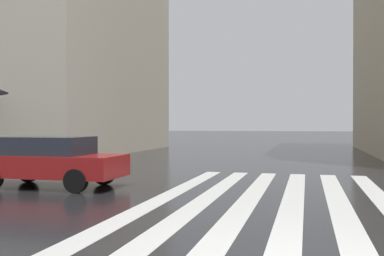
{
  "coord_description": "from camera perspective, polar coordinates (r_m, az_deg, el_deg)",
  "views": [
    {
      "loc": [
        -5.72,
        -0.08,
        1.76
      ],
      "look_at": [
        7.84,
        3.39,
        1.64
      ],
      "focal_mm": 42.21,
      "sensor_mm": 36.0,
      "label": 1
    }
  ],
  "objects": [
    {
      "name": "zebra_crossing",
      "position": [
        9.91,
        9.54,
        -9.73
      ],
      "size": [
        13.0,
        5.5,
        0.01
      ],
      "color": "silver",
      "rests_on": "ground_plane"
    },
    {
      "name": "car_red",
      "position": [
        13.28,
        -17.67,
        -3.88
      ],
      "size": [
        1.85,
        4.1,
        1.41
      ],
      "color": "maroon",
      "rests_on": "ground_plane"
    }
  ]
}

